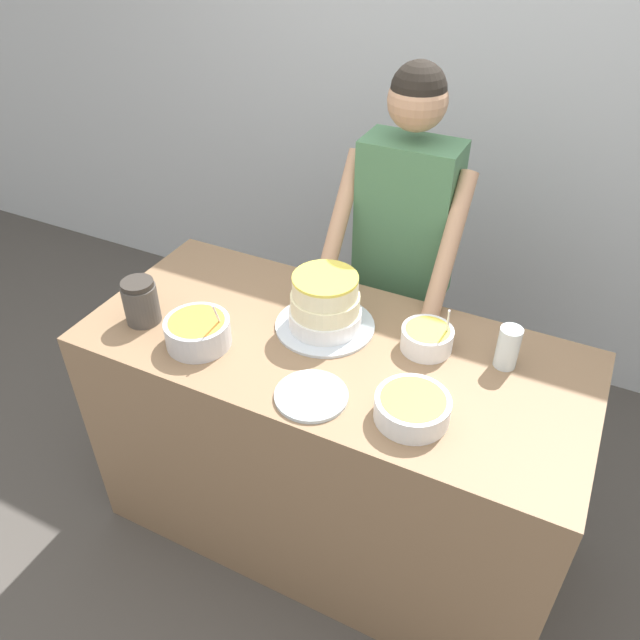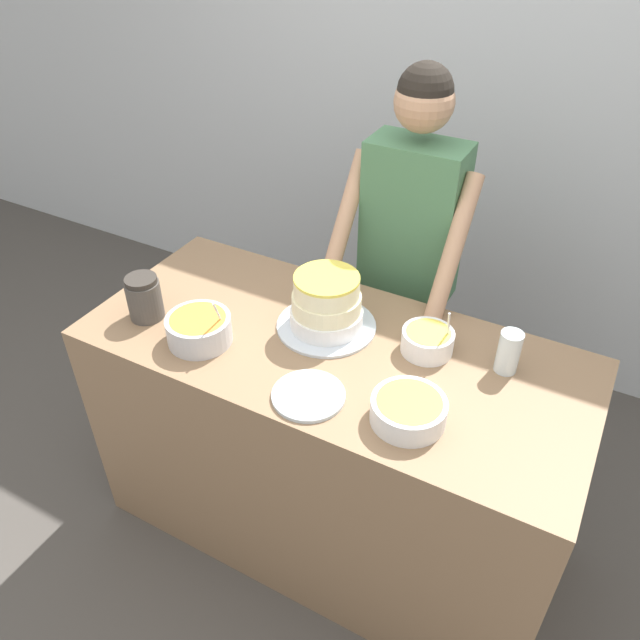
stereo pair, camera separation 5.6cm
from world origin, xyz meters
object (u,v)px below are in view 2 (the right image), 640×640
at_px(frosting_bowl_olive, 409,410).
at_px(ceramic_plate, 308,395).
at_px(stoneware_jar, 144,298).
at_px(person_baker, 410,241).
at_px(drinking_glass, 509,352).
at_px(frosting_bowl_yellow, 428,340).
at_px(cake, 327,305).
at_px(frosting_bowl_orange, 199,328).

bearing_deg(frosting_bowl_olive, ceramic_plate, -169.75).
xyz_separation_m(frosting_bowl_olive, stoneware_jar, (-0.93, 0.03, 0.04)).
distance_m(person_baker, drinking_glass, 0.62).
bearing_deg(frosting_bowl_yellow, frosting_bowl_olive, -78.74).
bearing_deg(frosting_bowl_yellow, ceramic_plate, -121.90).
height_order(frosting_bowl_yellow, stoneware_jar, frosting_bowl_yellow).
distance_m(ceramic_plate, stoneware_jar, 0.66).
relative_size(frosting_bowl_yellow, ceramic_plate, 0.88).
bearing_deg(frosting_bowl_olive, stoneware_jar, 178.21).
relative_size(cake, frosting_bowl_orange, 1.59).
bearing_deg(person_baker, frosting_bowl_orange, -118.88).
bearing_deg(frosting_bowl_orange, frosting_bowl_yellow, 24.46).
relative_size(person_baker, ceramic_plate, 7.73).
bearing_deg(cake, frosting_bowl_yellow, 7.20).
bearing_deg(cake, frosting_bowl_olive, -33.86).
height_order(frosting_bowl_olive, frosting_bowl_yellow, frosting_bowl_yellow).
height_order(person_baker, drinking_glass, person_baker).
bearing_deg(ceramic_plate, cake, 109.25).
bearing_deg(frosting_bowl_orange, cake, 38.56).
bearing_deg(frosting_bowl_olive, frosting_bowl_orange, 179.24).
xyz_separation_m(person_baker, frosting_bowl_orange, (-0.40, -0.72, -0.05)).
bearing_deg(frosting_bowl_yellow, frosting_bowl_orange, -155.54).
height_order(person_baker, stoneware_jar, person_baker).
xyz_separation_m(cake, drinking_glass, (0.56, 0.07, -0.02)).
bearing_deg(frosting_bowl_yellow, cake, -172.80).
xyz_separation_m(cake, frosting_bowl_yellow, (0.33, 0.04, -0.05)).
xyz_separation_m(person_baker, drinking_glass, (0.47, -0.41, -0.03)).
bearing_deg(stoneware_jar, person_baker, 48.14).
bearing_deg(person_baker, frosting_bowl_olive, -67.81).
distance_m(cake, drinking_glass, 0.57).
relative_size(person_baker, frosting_bowl_orange, 7.99).
bearing_deg(frosting_bowl_olive, cake, 146.14).
distance_m(drinking_glass, ceramic_plate, 0.59).
bearing_deg(person_baker, stoneware_jar, -131.86).
xyz_separation_m(frosting_bowl_orange, frosting_bowl_olive, (0.70, -0.01, -0.01)).
bearing_deg(frosting_bowl_orange, drinking_glass, 20.07).
relative_size(cake, frosting_bowl_olive, 1.56).
distance_m(person_baker, frosting_bowl_yellow, 0.50).
relative_size(cake, frosting_bowl_yellow, 1.74).
relative_size(frosting_bowl_orange, stoneware_jar, 1.35).
distance_m(frosting_bowl_olive, drinking_glass, 0.37).
height_order(frosting_bowl_olive, stoneware_jar, stoneware_jar).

